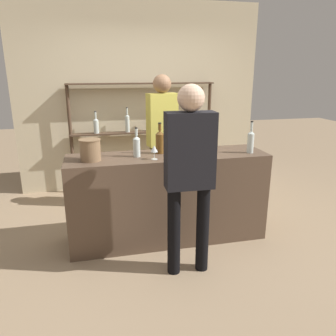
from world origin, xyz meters
TOP-DOWN VIEW (x-y plane):
  - ground_plane at (0.00, 0.00)m, footprint 16.00×16.00m
  - bar_counter at (0.00, 0.00)m, footprint 2.10×0.56m
  - back_wall at (0.00, 1.88)m, footprint 3.70×0.12m
  - back_shelf at (-0.00, 1.70)m, footprint 2.18×0.18m
  - counter_bottle_0 at (-0.07, 0.08)m, footprint 0.09×0.09m
  - counter_bottle_1 at (-0.33, -0.00)m, footprint 0.07×0.07m
  - counter_bottle_2 at (0.88, -0.11)m, footprint 0.07×0.07m
  - wine_glass at (-0.17, -0.14)m, footprint 0.07×0.07m
  - ice_bucket at (-0.79, -0.05)m, footprint 0.21×0.21m
  - customer_center at (0.04, -0.66)m, footprint 0.43×0.22m
  - server_behind_counter at (0.14, 0.91)m, footprint 0.41×0.24m

SIDE VIEW (x-z plane):
  - ground_plane at x=0.00m, z-range 0.00..0.00m
  - bar_counter at x=0.00m, z-range 0.00..0.96m
  - customer_center at x=0.04m, z-range 0.16..1.87m
  - wine_glass at x=-0.17m, z-range 0.99..1.14m
  - server_behind_counter at x=0.14m, z-range 0.19..1.95m
  - ice_bucket at x=-0.79m, z-range 0.96..1.17m
  - counter_bottle_1 at x=-0.33m, z-range 0.93..1.23m
  - counter_bottle_2 at x=0.88m, z-range 0.92..1.26m
  - counter_bottle_0 at x=-0.07m, z-range 0.93..1.26m
  - back_shelf at x=0.00m, z-range 0.28..1.91m
  - back_wall at x=0.00m, z-range 0.00..2.80m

